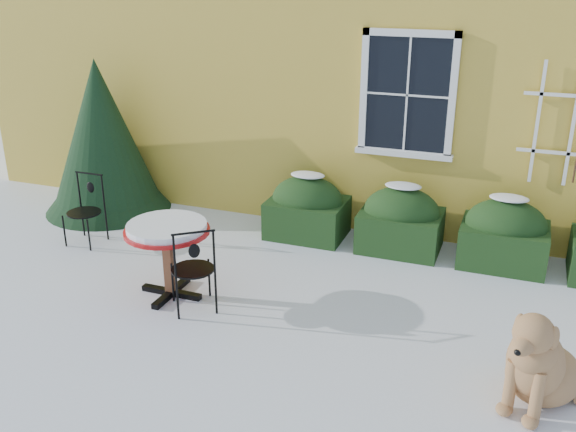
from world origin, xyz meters
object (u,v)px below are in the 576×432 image
at_px(evergreen_shrub, 104,151).
at_px(patio_chair_far, 86,209).
at_px(patio_chair_near, 193,268).
at_px(bistro_table, 167,236).
at_px(dog, 538,365).

relative_size(evergreen_shrub, patio_chair_far, 2.43).
bearing_deg(patio_chair_near, patio_chair_far, -63.85).
xyz_separation_m(bistro_table, patio_chair_far, (-1.83, 0.93, -0.26)).
height_order(evergreen_shrub, bistro_table, evergreen_shrub).
distance_m(bistro_table, patio_chair_near, 0.51).
distance_m(patio_chair_near, dog, 3.53).
xyz_separation_m(evergreen_shrub, dog, (6.25, -2.73, -0.52)).
height_order(bistro_table, dog, dog).
relative_size(evergreen_shrub, bistro_table, 2.41).
height_order(patio_chair_near, patio_chair_far, patio_chair_near).
bearing_deg(evergreen_shrub, patio_chair_near, -39.96).
height_order(bistro_table, patio_chair_far, patio_chair_far).
distance_m(bistro_table, patio_chair_far, 2.07).
height_order(evergreen_shrub, patio_chair_near, evergreen_shrub).
height_order(patio_chair_far, dog, dog).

